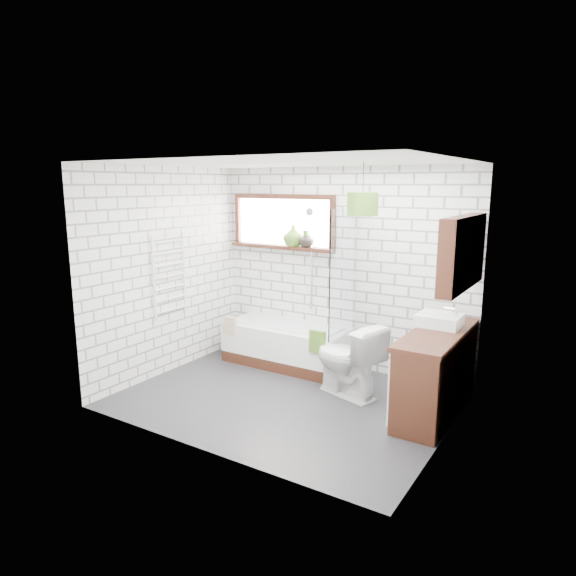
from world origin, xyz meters
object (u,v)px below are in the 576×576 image
Objects in this scene: vanity at (436,372)px; pendant at (363,204)px; bathtub at (287,345)px; basin at (439,320)px; toilet at (347,359)px.

pendant reaches higher than vanity.
basin reaches higher than bathtub.
pendant is (-0.74, -0.27, 1.67)m from vanity.
basin is (1.97, -0.18, 0.65)m from bathtub.
vanity is at bearing -74.48° from basin.
toilet is 2.72× the size of pendant.
basin reaches higher than vanity.
vanity is at bearing 20.09° from pendant.
toilet reaches higher than bathtub.
bathtub is 1.94× the size of toilet.
vanity is at bearing 112.47° from toilet.
bathtub is 2.08m from vanity.
toilet is (1.08, -0.48, 0.15)m from bathtub.
pendant reaches higher than basin.
toilet is 1.71m from pendant.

